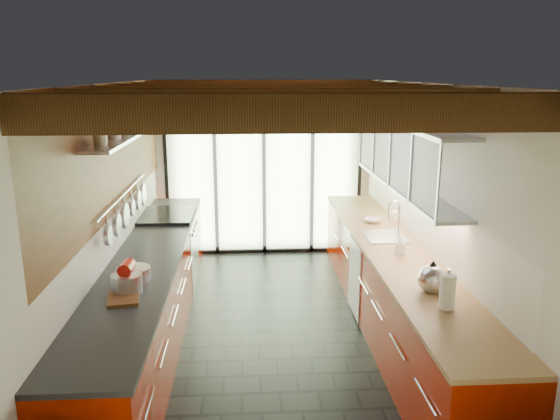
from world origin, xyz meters
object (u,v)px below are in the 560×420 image
at_px(kettle, 432,277).
at_px(soap_bottle, 400,246).
at_px(paper_towel, 447,292).
at_px(stand_mixer, 128,278).
at_px(bowl, 373,221).

relative_size(kettle, soap_bottle, 1.68).
xyz_separation_m(paper_towel, soap_bottle, (0.00, 1.30, -0.04)).
distance_m(stand_mixer, paper_towel, 2.60).
bearing_deg(kettle, bowl, 90.00).
relative_size(paper_towel, bowl, 1.61).
distance_m(soap_bottle, bowl, 1.22).
bearing_deg(paper_towel, bowl, 90.00).
distance_m(kettle, soap_bottle, 0.95).
distance_m(stand_mixer, kettle, 2.55).
bearing_deg(kettle, stand_mixer, 175.55).
bearing_deg(bowl, stand_mixer, -142.24).
distance_m(stand_mixer, bowl, 3.21).
bearing_deg(stand_mixer, soap_bottle, 16.53).
bearing_deg(bowl, paper_towel, -90.00).
height_order(soap_bottle, bowl, soap_bottle).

